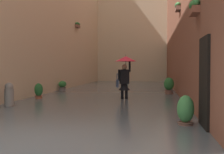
{
  "coord_description": "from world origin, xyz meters",
  "views": [
    {
      "loc": [
        -2.16,
        4.8,
        1.52
      ],
      "look_at": [
        -0.36,
        -7.25,
        1.1
      ],
      "focal_mm": 45.75,
      "sensor_mm": 36.0,
      "label": 1
    }
  ],
  "objects_px": {
    "person_wading": "(125,70)",
    "potted_plant_near_left": "(169,87)",
    "potted_plant_far_left": "(186,113)",
    "potted_plant_mid_right": "(39,92)",
    "potted_plant_near_right": "(62,87)",
    "mooring_bollard": "(9,97)"
  },
  "relations": [
    {
      "from": "potted_plant_near_left",
      "to": "potted_plant_near_right",
      "type": "bearing_deg",
      "value": -10.62
    },
    {
      "from": "person_wading",
      "to": "potted_plant_far_left",
      "type": "relative_size",
      "value": 2.35
    },
    {
      "from": "potted_plant_mid_right",
      "to": "mooring_bollard",
      "type": "bearing_deg",
      "value": 89.34
    },
    {
      "from": "potted_plant_near_right",
      "to": "potted_plant_far_left",
      "type": "relative_size",
      "value": 0.85
    },
    {
      "from": "person_wading",
      "to": "potted_plant_far_left",
      "type": "distance_m",
      "value": 5.69
    },
    {
      "from": "potted_plant_far_left",
      "to": "potted_plant_near_left",
      "type": "distance_m",
      "value": 7.77
    },
    {
      "from": "potted_plant_mid_right",
      "to": "mooring_bollard",
      "type": "relative_size",
      "value": 0.84
    },
    {
      "from": "potted_plant_near_left",
      "to": "mooring_bollard",
      "type": "xyz_separation_m",
      "value": [
        5.65,
        5.38,
        -0.06
      ]
    },
    {
      "from": "potted_plant_near_right",
      "to": "mooring_bollard",
      "type": "bearing_deg",
      "value": 92.27
    },
    {
      "from": "mooring_bollard",
      "to": "potted_plant_mid_right",
      "type": "bearing_deg",
      "value": -90.66
    },
    {
      "from": "potted_plant_far_left",
      "to": "potted_plant_mid_right",
      "type": "relative_size",
      "value": 1.04
    },
    {
      "from": "person_wading",
      "to": "potted_plant_near_left",
      "type": "height_order",
      "value": "person_wading"
    },
    {
      "from": "potted_plant_far_left",
      "to": "mooring_bollard",
      "type": "relative_size",
      "value": 0.88
    },
    {
      "from": "potted_plant_near_right",
      "to": "potted_plant_mid_right",
      "type": "height_order",
      "value": "potted_plant_mid_right"
    },
    {
      "from": "person_wading",
      "to": "mooring_bollard",
      "type": "height_order",
      "value": "person_wading"
    },
    {
      "from": "potted_plant_mid_right",
      "to": "potted_plant_near_left",
      "type": "relative_size",
      "value": 0.83
    },
    {
      "from": "potted_plant_near_right",
      "to": "potted_plant_near_left",
      "type": "distance_m",
      "value": 6.01
    },
    {
      "from": "potted_plant_near_right",
      "to": "person_wading",
      "type": "bearing_deg",
      "value": 137.57
    },
    {
      "from": "potted_plant_far_left",
      "to": "potted_plant_near_left",
      "type": "height_order",
      "value": "potted_plant_near_left"
    },
    {
      "from": "person_wading",
      "to": "potted_plant_mid_right",
      "type": "distance_m",
      "value": 3.81
    },
    {
      "from": "person_wading",
      "to": "potted_plant_mid_right",
      "type": "bearing_deg",
      "value": 6.64
    },
    {
      "from": "potted_plant_far_left",
      "to": "potted_plant_near_left",
      "type": "bearing_deg",
      "value": -90.0
    }
  ]
}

